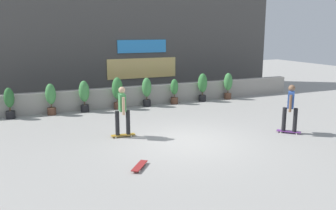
% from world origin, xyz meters
% --- Properties ---
extents(ground_plane, '(48.00, 48.00, 0.00)m').
position_xyz_m(ground_plane, '(0.00, 0.00, 0.00)').
color(ground_plane, '#9E9B96').
extents(planter_wall, '(18.00, 0.40, 0.90)m').
position_xyz_m(planter_wall, '(0.00, 6.00, 0.45)').
color(planter_wall, gray).
rests_on(planter_wall, ground).
extents(building_backdrop, '(20.00, 2.08, 6.50)m').
position_xyz_m(building_backdrop, '(0.00, 10.00, 3.25)').
color(building_backdrop, '#4C4947').
rests_on(building_backdrop, ground).
extents(potted_plant_0, '(0.39, 0.39, 1.26)m').
position_xyz_m(potted_plant_0, '(-5.15, 5.55, 0.69)').
color(potted_plant_0, black).
rests_on(potted_plant_0, ground).
extents(potted_plant_1, '(0.43, 0.43, 1.32)m').
position_xyz_m(potted_plant_1, '(-3.56, 5.55, 0.74)').
color(potted_plant_1, brown).
rests_on(potted_plant_1, ground).
extents(potted_plant_2, '(0.45, 0.45, 1.36)m').
position_xyz_m(potted_plant_2, '(-2.17, 5.55, 0.77)').
color(potted_plant_2, black).
rests_on(potted_plant_2, ground).
extents(potted_plant_3, '(0.48, 0.48, 1.43)m').
position_xyz_m(potted_plant_3, '(-0.69, 5.55, 0.82)').
color(potted_plant_3, brown).
rests_on(potted_plant_3, ground).
extents(potted_plant_4, '(0.43, 0.43, 1.34)m').
position_xyz_m(potted_plant_4, '(0.70, 5.55, 0.75)').
color(potted_plant_4, black).
rests_on(potted_plant_4, ground).
extents(potted_plant_5, '(0.37, 0.37, 1.20)m').
position_xyz_m(potted_plant_5, '(2.11, 5.55, 0.64)').
color(potted_plant_5, brown).
rests_on(potted_plant_5, ground).
extents(potted_plant_6, '(0.46, 0.46, 1.39)m').
position_xyz_m(potted_plant_6, '(3.65, 5.55, 0.79)').
color(potted_plant_6, black).
rests_on(potted_plant_6, ground).
extents(potted_plant_7, '(0.44, 0.44, 1.34)m').
position_xyz_m(potted_plant_7, '(5.14, 5.55, 0.76)').
color(potted_plant_7, brown).
rests_on(potted_plant_7, ground).
extents(skater_by_wall_right, '(0.82, 0.56, 1.70)m').
position_xyz_m(skater_by_wall_right, '(-1.74, 1.29, 0.94)').
color(skater_by_wall_right, '#BF8C26').
rests_on(skater_by_wall_right, ground).
extents(skater_mid_plaza, '(0.71, 0.71, 1.70)m').
position_xyz_m(skater_mid_plaza, '(3.64, -0.61, 0.94)').
color(skater_mid_plaza, '#72338C').
rests_on(skater_mid_plaza, ground).
extents(skateboard_near_camera, '(0.65, 0.75, 0.08)m').
position_xyz_m(skateboard_near_camera, '(-2.16, -1.57, 0.06)').
color(skateboard_near_camera, maroon).
rests_on(skateboard_near_camera, ground).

